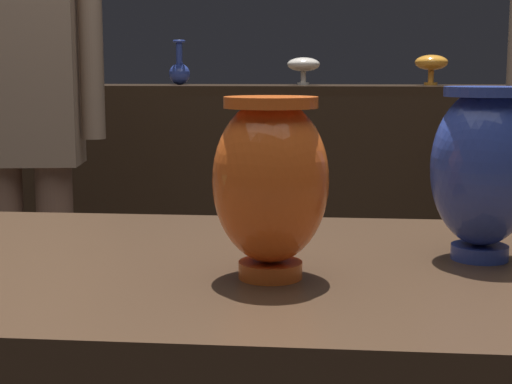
% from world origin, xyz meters
% --- Properties ---
extents(back_display_shelf, '(2.60, 0.40, 0.99)m').
position_xyz_m(back_display_shelf, '(0.00, 2.20, 0.49)').
color(back_display_shelf, black).
rests_on(back_display_shelf, ground_plane).
extents(vase_centerpiece, '(0.14, 0.14, 0.22)m').
position_xyz_m(vase_centerpiece, '(0.04, -0.08, 0.92)').
color(vase_centerpiece, '#E55B1E').
rests_on(vase_centerpiece, display_plinth).
extents(vase_left_accent, '(0.14, 0.14, 0.23)m').
position_xyz_m(vase_left_accent, '(0.32, 0.04, 0.93)').
color(vase_left_accent, '#2D429E').
rests_on(vase_left_accent, display_plinth).
extents(shelf_vase_left, '(0.09, 0.09, 0.19)m').
position_xyz_m(shelf_vase_left, '(-0.52, 2.24, 1.05)').
color(shelf_vase_left, '#2D429E').
rests_on(shelf_vase_left, back_display_shelf).
extents(shelf_vase_center, '(0.13, 0.13, 0.11)m').
position_xyz_m(shelf_vase_center, '(0.00, 2.23, 1.07)').
color(shelf_vase_center, silver).
rests_on(shelf_vase_center, back_display_shelf).
extents(shelf_vase_right, '(0.13, 0.13, 0.12)m').
position_xyz_m(shelf_vase_right, '(0.52, 2.25, 1.08)').
color(shelf_vase_right, orange).
rests_on(shelf_vase_right, back_display_shelf).
extents(visitor_near_left, '(0.47, 0.22, 1.56)m').
position_xyz_m(visitor_near_left, '(-0.79, 1.22, 0.92)').
color(visitor_near_left, brown).
rests_on(visitor_near_left, ground_plane).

